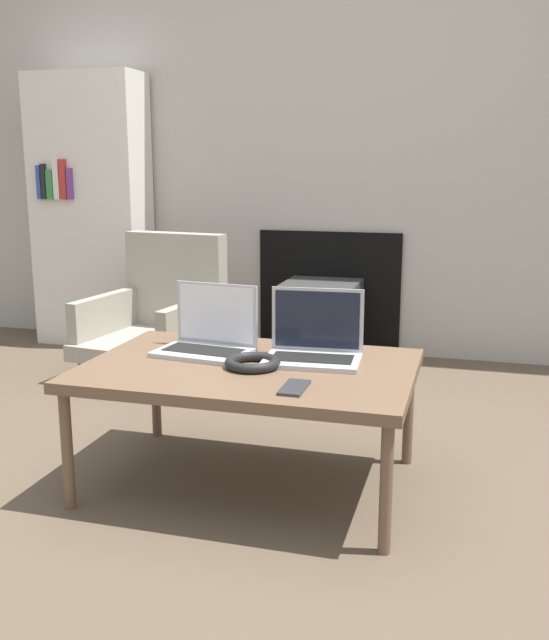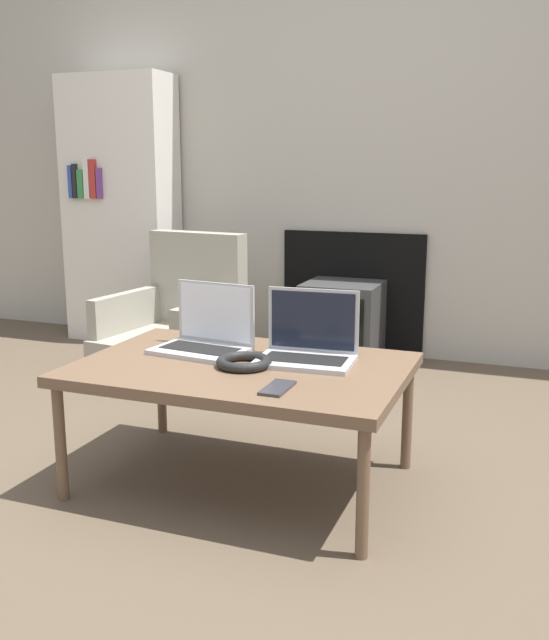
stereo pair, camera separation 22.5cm
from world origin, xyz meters
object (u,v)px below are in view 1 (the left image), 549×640
(armchair, at_px, (161,313))
(headphones, at_px, (253,363))
(laptop_right, at_px, (314,344))
(tv, at_px, (321,321))
(laptop_left, at_px, (208,337))
(phone, at_px, (295,387))

(armchair, bearing_deg, headphones, -46.61)
(armchair, bearing_deg, laptop_right, -38.04)
(laptop_right, relative_size, tv, 0.75)
(laptop_left, xyz_separation_m, headphones, (0.21, -0.15, -0.04))
(tv, bearing_deg, headphones, -85.61)
(headphones, relative_size, armchair, 0.25)
(headphones, bearing_deg, laptop_left, 144.76)
(phone, bearing_deg, laptop_left, 140.35)
(laptop_right, height_order, headphones, laptop_right)
(armchair, bearing_deg, tv, 36.90)
(laptop_left, distance_m, headphones, 0.26)
(laptop_left, distance_m, armchair, 1.27)
(laptop_right, bearing_deg, tv, 97.30)
(laptop_right, xyz_separation_m, armchair, (-1.05, 1.06, -0.17))
(headphones, height_order, tv, headphones)
(phone, xyz_separation_m, tv, (-0.31, 1.82, -0.20))
(phone, relative_size, armchair, 0.21)
(headphones, xyz_separation_m, armchair, (-0.88, 1.21, -0.13))
(laptop_right, distance_m, headphones, 0.23)
(laptop_left, relative_size, headphones, 1.87)
(headphones, relative_size, tv, 0.41)
(headphones, distance_m, tv, 1.66)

